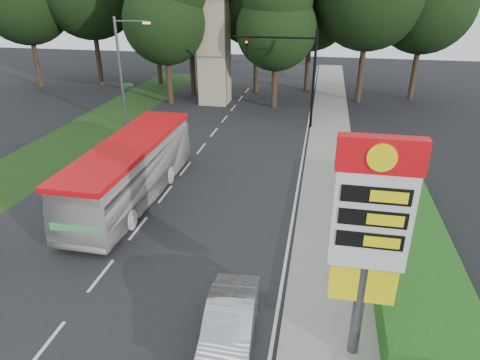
% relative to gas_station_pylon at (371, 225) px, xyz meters
% --- Properties ---
extents(ground, '(120.00, 120.00, 0.00)m').
position_rel_gas_station_pylon_xyz_m(ground, '(-9.20, -1.99, -4.45)').
color(ground, black).
rests_on(ground, ground).
extents(road_surface, '(14.00, 80.00, 0.02)m').
position_rel_gas_station_pylon_xyz_m(road_surface, '(-9.20, 10.01, -4.44)').
color(road_surface, black).
rests_on(road_surface, ground).
extents(sidewalk_right, '(3.00, 80.00, 0.12)m').
position_rel_gas_station_pylon_xyz_m(sidewalk_right, '(-0.70, 10.01, -4.39)').
color(sidewalk_right, gray).
rests_on(sidewalk_right, ground).
extents(grass_verge_left, '(5.00, 50.00, 0.02)m').
position_rel_gas_station_pylon_xyz_m(grass_verge_left, '(-18.70, 16.01, -4.44)').
color(grass_verge_left, '#193814').
rests_on(grass_verge_left, ground).
extents(hedge, '(3.00, 14.00, 1.20)m').
position_rel_gas_station_pylon_xyz_m(hedge, '(2.30, 6.01, -3.85)').
color(hedge, '#1A5516').
rests_on(hedge, ground).
extents(gas_station_pylon, '(2.10, 0.45, 6.85)m').
position_rel_gas_station_pylon_xyz_m(gas_station_pylon, '(0.00, 0.00, 0.00)').
color(gas_station_pylon, '#59595E').
rests_on(gas_station_pylon, ground).
extents(traffic_signal_mast, '(6.10, 0.35, 7.20)m').
position_rel_gas_station_pylon_xyz_m(traffic_signal_mast, '(-3.52, 22.00, 0.22)').
color(traffic_signal_mast, black).
rests_on(traffic_signal_mast, ground).
extents(streetlight_signs, '(2.75, 0.98, 8.00)m').
position_rel_gas_station_pylon_xyz_m(streetlight_signs, '(-16.19, 20.01, -0.01)').
color(streetlight_signs, '#59595E').
rests_on(streetlight_signs, ground).
extents(monument, '(3.00, 3.00, 10.05)m').
position_rel_gas_station_pylon_xyz_m(monument, '(-11.20, 28.01, 0.66)').
color(monument, tan).
rests_on(monument, ground).
extents(tree_monument_left, '(7.28, 7.28, 14.30)m').
position_rel_gas_station_pylon_xyz_m(tree_monument_left, '(-15.20, 27.01, 4.23)').
color(tree_monument_left, '#2D2116').
rests_on(tree_monument_left, ground).
extents(tree_monument_right, '(6.72, 6.72, 13.20)m').
position_rel_gas_station_pylon_xyz_m(tree_monument_right, '(-5.70, 27.51, 3.56)').
color(tree_monument_right, '#2D2116').
rests_on(tree_monument_right, ground).
extents(transit_bus, '(2.67, 11.01, 3.06)m').
position_rel_gas_station_pylon_xyz_m(transit_bus, '(-10.61, 8.35, -2.92)').
color(transit_bus, beige).
rests_on(transit_bus, ground).
extents(sedan_silver, '(1.75, 4.31, 1.39)m').
position_rel_gas_station_pylon_xyz_m(sedan_silver, '(-3.70, -0.24, -3.75)').
color(sedan_silver, '#96979D').
rests_on(sedan_silver, ground).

